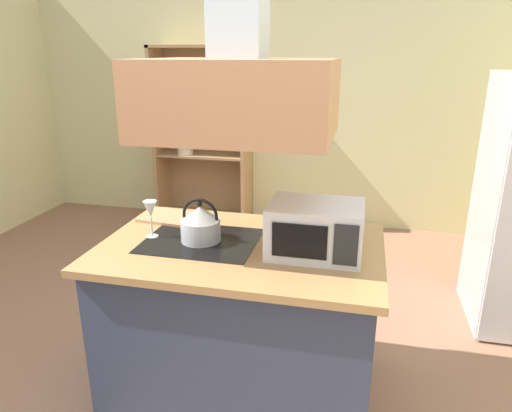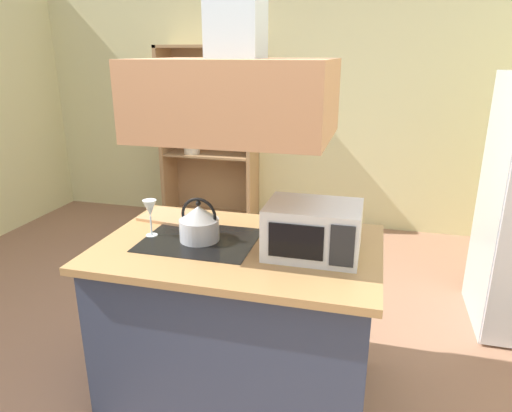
% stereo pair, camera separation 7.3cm
% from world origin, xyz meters
% --- Properties ---
extents(ground_plane, '(7.80, 7.80, 0.00)m').
position_xyz_m(ground_plane, '(0.00, 0.00, 0.00)').
color(ground_plane, '#92674E').
extents(wall_back, '(6.00, 0.12, 2.70)m').
position_xyz_m(wall_back, '(0.00, 3.00, 1.35)').
color(wall_back, beige).
rests_on(wall_back, ground).
extents(kitchen_island, '(1.47, 0.97, 0.90)m').
position_xyz_m(kitchen_island, '(0.20, 0.10, 0.45)').
color(kitchen_island, '#31394F').
rests_on(kitchen_island, ground).
extents(range_hood, '(0.90, 0.70, 1.23)m').
position_xyz_m(range_hood, '(0.20, 0.10, 1.76)').
color(range_hood, '#B77B50').
extents(dish_cabinet, '(1.04, 0.40, 1.93)m').
position_xyz_m(dish_cabinet, '(-0.95, 2.78, 0.86)').
color(dish_cabinet, '#A87E52').
rests_on(dish_cabinet, ground).
extents(kettle, '(0.21, 0.21, 0.24)m').
position_xyz_m(kettle, '(-0.02, 0.10, 1.00)').
color(kettle, '#B3B6BE').
rests_on(kettle, kitchen_island).
extents(cutting_board, '(0.37, 0.28, 0.02)m').
position_xyz_m(cutting_board, '(-0.32, 0.39, 0.91)').
color(cutting_board, tan).
rests_on(cutting_board, kitchen_island).
extents(microwave, '(0.46, 0.35, 0.26)m').
position_xyz_m(microwave, '(0.59, 0.08, 1.03)').
color(microwave, silver).
rests_on(microwave, kitchen_island).
extents(wine_glass_on_counter, '(0.08, 0.08, 0.21)m').
position_xyz_m(wine_glass_on_counter, '(-0.30, 0.10, 1.05)').
color(wine_glass_on_counter, silver).
rests_on(wine_glass_on_counter, kitchen_island).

